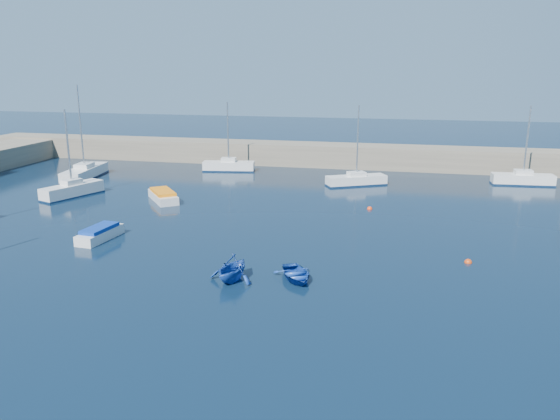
% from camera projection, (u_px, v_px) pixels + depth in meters
% --- Properties ---
extents(ground, '(220.00, 220.00, 0.00)m').
position_uv_depth(ground, '(238.00, 354.00, 23.12)').
color(ground, black).
rests_on(ground, ground).
extents(back_wall, '(96.00, 4.50, 2.60)m').
position_uv_depth(back_wall, '(349.00, 156.00, 66.16)').
color(back_wall, '#716856').
rests_on(back_wall, ground).
extents(sailboat_3, '(3.65, 6.20, 8.06)m').
position_uv_depth(sailboat_3, '(72.00, 190.00, 50.87)').
color(sailboat_3, silver).
rests_on(sailboat_3, ground).
extents(sailboat_4, '(3.07, 7.84, 9.94)m').
position_uv_depth(sailboat_4, '(85.00, 172.00, 59.42)').
color(sailboat_4, silver).
rests_on(sailboat_4, ground).
extents(sailboat_5, '(6.09, 2.56, 7.89)m').
position_uv_depth(sailboat_5, '(229.00, 166.00, 63.39)').
color(sailboat_5, silver).
rests_on(sailboat_5, ground).
extents(sailboat_6, '(6.26, 4.41, 8.08)m').
position_uv_depth(sailboat_6, '(356.00, 180.00, 55.79)').
color(sailboat_6, silver).
rests_on(sailboat_6, ground).
extents(sailboat_7, '(6.14, 2.08, 8.05)m').
position_uv_depth(sailboat_7, '(523.00, 179.00, 56.00)').
color(sailboat_7, silver).
rests_on(sailboat_7, ground).
extents(motorboat_1, '(1.75, 4.01, 0.95)m').
position_uv_depth(motorboat_1, '(100.00, 233.00, 38.29)').
color(motorboat_1, silver).
rests_on(motorboat_1, ground).
extents(motorboat_2, '(4.26, 4.76, 0.98)m').
position_uv_depth(motorboat_2, '(163.00, 196.00, 49.37)').
color(motorboat_2, silver).
rests_on(motorboat_2, ground).
extents(dinghy_center, '(3.36, 3.73, 0.64)m').
position_uv_depth(dinghy_center, '(296.00, 274.00, 31.13)').
color(dinghy_center, '#163E9B').
rests_on(dinghy_center, ground).
extents(dinghy_left, '(3.07, 3.39, 1.57)m').
position_uv_depth(dinghy_left, '(232.00, 268.00, 30.82)').
color(dinghy_left, '#163E9B').
rests_on(dinghy_left, ground).
extents(buoy_1, '(0.48, 0.48, 0.48)m').
position_uv_depth(buoy_1, '(468.00, 263.00, 33.88)').
color(buoy_1, '#C73B0E').
rests_on(buoy_1, ground).
extents(buoy_3, '(0.46, 0.46, 0.46)m').
position_uv_depth(buoy_3, '(370.00, 209.00, 46.56)').
color(buoy_3, '#FA380D').
rests_on(buoy_3, ground).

